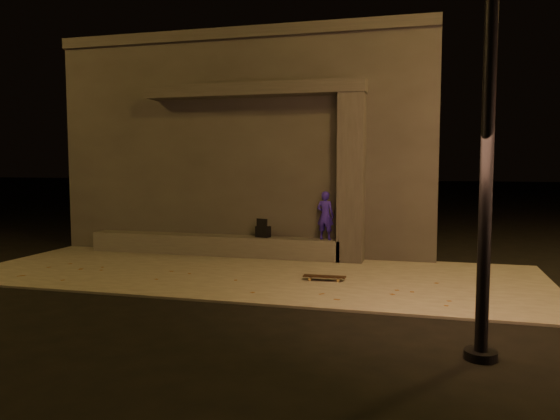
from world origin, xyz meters
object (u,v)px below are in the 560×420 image
(backpack, at_px, (263,231))
(skateboard, at_px, (324,277))
(skateboarder, at_px, (325,215))
(column, at_px, (351,178))

(backpack, height_order, skateboard, backpack)
(skateboarder, bearing_deg, column, -168.58)
(backpack, relative_size, skateboard, 0.55)
(skateboarder, xyz_separation_m, skateboard, (0.38, -2.10, -0.91))
(backpack, bearing_deg, column, 15.61)
(column, height_order, skateboard, column)
(column, height_order, skateboarder, column)
(skateboarder, bearing_deg, skateboard, 111.65)
(backpack, bearing_deg, skateboarder, 15.61)
(column, bearing_deg, skateboarder, 180.00)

